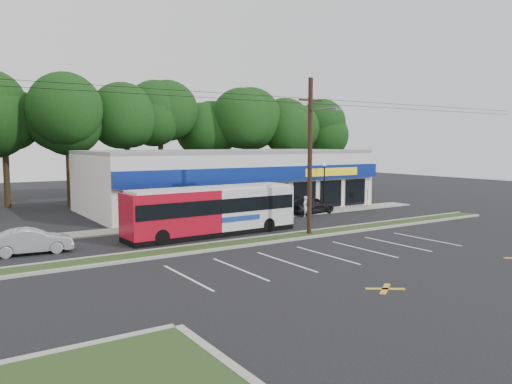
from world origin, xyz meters
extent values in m
plane|color=black|center=(0.00, 0.00, 0.00)|extent=(120.00, 120.00, 0.00)
cube|color=#1E3817|center=(0.00, 1.00, 0.06)|extent=(40.00, 1.60, 0.12)
cube|color=#9E9E93|center=(0.00, 0.15, 0.07)|extent=(40.00, 0.25, 0.14)
cube|color=#9E9E93|center=(0.00, 1.85, 0.07)|extent=(40.00, 0.25, 0.14)
cube|color=#9E9E93|center=(5.00, 9.00, 0.05)|extent=(32.00, 2.20, 0.10)
cube|color=silver|center=(5.50, 16.00, 2.50)|extent=(25.00, 12.00, 5.00)
cube|color=navy|center=(5.50, 9.75, 3.40)|extent=(25.00, 0.50, 1.20)
cube|color=black|center=(5.50, 9.94, 1.40)|extent=(24.00, 0.12, 2.40)
cube|color=yellow|center=(12.50, 9.48, 3.40)|extent=(6.00, 0.06, 0.70)
cube|color=gray|center=(5.50, 16.00, 5.15)|extent=(25.00, 12.00, 0.30)
cylinder|color=black|center=(3.00, 1.00, 5.00)|extent=(0.30, 0.30, 10.00)
cube|color=black|center=(3.00, 1.00, 8.60)|extent=(1.80, 0.12, 0.12)
cylinder|color=#59595E|center=(3.00, -0.20, 8.00)|extent=(0.10, 2.40, 0.10)
cube|color=#59595E|center=(3.00, -1.50, 7.90)|extent=(0.50, 0.25, 0.15)
cylinder|color=black|center=(0.00, 1.00, 8.70)|extent=(50.00, 0.02, 0.02)
cylinder|color=black|center=(0.00, 1.00, 8.40)|extent=(50.00, 0.02, 0.02)
cylinder|color=black|center=(11.00, 8.80, 2.00)|extent=(0.12, 0.12, 4.00)
sphere|color=silver|center=(11.00, 8.80, 4.10)|extent=(0.30, 0.30, 0.30)
cylinder|color=#59595E|center=(16.00, 8.60, 1.10)|extent=(0.06, 0.06, 2.20)
cube|color=white|center=(16.00, 8.55, 2.00)|extent=(0.45, 0.04, 0.45)
cylinder|color=black|center=(-11.00, 26.00, 2.86)|extent=(0.56, 0.56, 5.72)
sphere|color=black|center=(-11.00, 26.00, 8.45)|extent=(6.76, 6.76, 6.76)
cylinder|color=black|center=(-6.00, 26.00, 2.86)|extent=(0.56, 0.56, 5.72)
sphere|color=black|center=(-6.00, 26.00, 8.45)|extent=(6.76, 6.76, 6.76)
cylinder|color=black|center=(-1.00, 26.00, 2.86)|extent=(0.56, 0.56, 5.72)
sphere|color=black|center=(-1.00, 26.00, 8.45)|extent=(6.76, 6.76, 6.76)
cylinder|color=black|center=(4.00, 26.00, 2.86)|extent=(0.56, 0.56, 5.72)
sphere|color=black|center=(4.00, 26.00, 8.45)|extent=(6.76, 6.76, 6.76)
cylinder|color=black|center=(9.00, 26.00, 2.86)|extent=(0.56, 0.56, 5.72)
sphere|color=black|center=(9.00, 26.00, 8.45)|extent=(6.76, 6.76, 6.76)
cylinder|color=black|center=(14.00, 26.00, 2.86)|extent=(0.56, 0.56, 5.72)
sphere|color=black|center=(14.00, 26.00, 8.45)|extent=(6.76, 6.76, 6.76)
cylinder|color=black|center=(19.00, 26.00, 2.86)|extent=(0.56, 0.56, 5.72)
sphere|color=black|center=(19.00, 26.00, 8.45)|extent=(6.76, 6.76, 6.76)
cylinder|color=black|center=(24.00, 26.00, 2.86)|extent=(0.56, 0.56, 5.72)
sphere|color=black|center=(24.00, 26.00, 8.45)|extent=(6.76, 6.76, 6.76)
cube|color=#B00D21|center=(-5.06, 4.39, 1.66)|extent=(5.86, 2.62, 2.65)
cube|color=white|center=(0.71, 4.61, 1.66)|extent=(5.86, 2.62, 2.65)
cube|color=black|center=(-2.17, 4.50, 0.19)|extent=(11.63, 2.79, 0.34)
cube|color=black|center=(-2.17, 4.50, 1.97)|extent=(11.40, 2.89, 0.91)
cube|color=black|center=(3.63, 4.72, 1.83)|extent=(0.14, 2.05, 1.35)
cube|color=#193899|center=(-0.68, 3.34, 1.11)|extent=(2.89, 0.14, 0.34)
cube|color=white|center=(-2.17, 4.50, 3.03)|extent=(11.05, 2.58, 0.17)
cylinder|color=black|center=(-6.17, 3.26, 0.46)|extent=(0.93, 0.30, 0.92)
cylinder|color=black|center=(-6.25, 5.43, 0.46)|extent=(0.93, 0.30, 0.92)
cylinder|color=black|center=(1.56, 3.56, 0.46)|extent=(0.93, 0.30, 0.92)
cylinder|color=black|center=(1.48, 5.72, 0.46)|extent=(0.93, 0.30, 0.92)
imported|color=black|center=(9.29, 8.50, 0.76)|extent=(4.66, 2.43, 1.51)
imported|color=#A2A3A9|center=(-12.92, 4.91, 0.69)|extent=(4.28, 1.81, 1.37)
imported|color=silver|center=(7.90, 7.53, 0.83)|extent=(0.73, 0.67, 1.67)
imported|color=beige|center=(2.00, 6.00, 0.76)|extent=(0.87, 0.77, 1.52)
camera|label=1|loc=(-17.21, -23.68, 5.88)|focal=35.00mm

